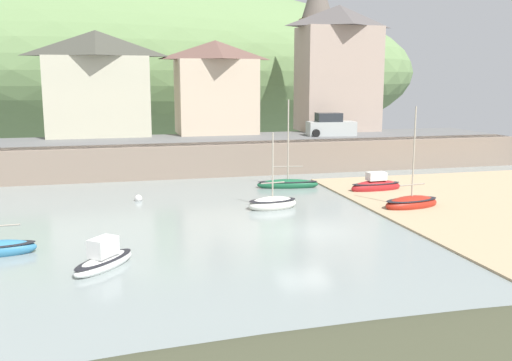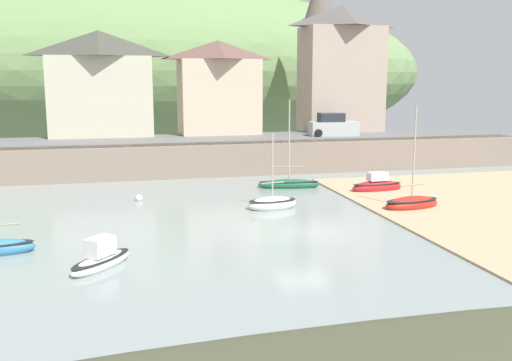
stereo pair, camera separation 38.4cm
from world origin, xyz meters
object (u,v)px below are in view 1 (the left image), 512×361
at_px(church_with_spire, 317,45).
at_px(rowboat_small_beached, 376,186).
at_px(sailboat_nearest_shore, 288,184).
at_px(mooring_buoy, 138,198).
at_px(waterfront_building_left, 97,83).
at_px(parked_car_near_slipway, 331,126).
at_px(fishing_boat_green, 273,203).
at_px(sailboat_tall_mast, 411,203).
at_px(waterfront_building_right, 338,68).
at_px(waterfront_building_centre, 216,87).
at_px(sailboat_far_left, 104,260).

bearing_deg(church_with_spire, rowboat_small_beached, -99.25).
bearing_deg(sailboat_nearest_shore, church_with_spire, 74.87).
bearing_deg(mooring_buoy, sailboat_nearest_shore, 10.38).
xyz_separation_m(waterfront_building_left, rowboat_small_beached, (17.48, -17.09, -6.50)).
bearing_deg(sailboat_nearest_shore, rowboat_small_beached, -17.76).
xyz_separation_m(waterfront_building_left, church_with_spire, (20.91, 4.00, 3.57)).
distance_m(waterfront_building_left, parked_car_near_slipway, 20.08).
xyz_separation_m(sailboat_nearest_shore, mooring_buoy, (-9.97, -1.83, -0.13)).
height_order(fishing_boat_green, sailboat_tall_mast, sailboat_tall_mast).
xyz_separation_m(church_with_spire, rowboat_small_beached, (-3.43, -21.09, -10.07)).
bearing_deg(waterfront_building_left, waterfront_building_right, 0.00).
distance_m(fishing_boat_green, sailboat_tall_mast, 7.85).
height_order(rowboat_small_beached, fishing_boat_green, fishing_boat_green).
bearing_deg(sailboat_tall_mast, waterfront_building_centre, 97.58).
xyz_separation_m(waterfront_building_left, mooring_buoy, (2.35, -16.21, -6.74)).
relative_size(waterfront_building_centre, fishing_boat_green, 1.80).
bearing_deg(waterfront_building_left, sailboat_far_left, -89.12).
xyz_separation_m(sailboat_far_left, rowboat_small_beached, (17.04, 11.43, 0.05)).
bearing_deg(fishing_boat_green, sailboat_far_left, -145.01).
relative_size(waterfront_building_left, mooring_buoy, 19.22).
distance_m(waterfront_building_right, sailboat_nearest_shore, 18.87).
height_order(waterfront_building_left, sailboat_far_left, waterfront_building_left).
relative_size(waterfront_building_centre, sailboat_tall_mast, 1.36).
bearing_deg(fishing_boat_green, mooring_buoy, 144.06).
height_order(sailboat_far_left, rowboat_small_beached, rowboat_small_beached).
relative_size(waterfront_building_left, church_with_spire, 0.56).
distance_m(waterfront_building_centre, parked_car_near_slipway, 10.71).
distance_m(waterfront_building_centre, church_with_spire, 12.19).
bearing_deg(sailboat_tall_mast, waterfront_building_left, 117.58).
xyz_separation_m(sailboat_tall_mast, mooring_buoy, (-14.86, 5.95, -0.18)).
bearing_deg(church_with_spire, parked_car_near_slipway, -101.28).
bearing_deg(waterfront_building_right, waterfront_building_centre, -180.00).
bearing_deg(waterfront_building_right, church_with_spire, 99.86).
bearing_deg(sailboat_nearest_shore, waterfront_building_centre, 108.77).
relative_size(waterfront_building_left, sailboat_nearest_shore, 1.45).
xyz_separation_m(rowboat_small_beached, mooring_buoy, (-15.12, 0.88, -0.24)).
height_order(sailboat_far_left, parked_car_near_slipway, parked_car_near_slipway).
relative_size(fishing_boat_green, sailboat_tall_mast, 0.75).
height_order(waterfront_building_right, parked_car_near_slipway, waterfront_building_right).
bearing_deg(waterfront_building_centre, waterfront_building_left, 180.00).
relative_size(waterfront_building_centre, parked_car_near_slipway, 1.92).
xyz_separation_m(waterfront_building_right, parked_car_near_slipway, (-2.39, -4.50, -5.00)).
distance_m(waterfront_building_right, rowboat_small_beached, 19.25).
bearing_deg(waterfront_building_right, rowboat_small_beached, -103.58).
bearing_deg(waterfront_building_centre, mooring_buoy, -115.48).
distance_m(waterfront_building_left, waterfront_building_right, 21.65).
distance_m(parked_car_near_slipway, mooring_buoy, 20.76).
bearing_deg(waterfront_building_centre, rowboat_small_beached, -66.59).
relative_size(sailboat_nearest_shore, mooring_buoy, 13.24).
xyz_separation_m(fishing_boat_green, parked_car_near_slipway, (9.60, 15.68, 2.92)).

